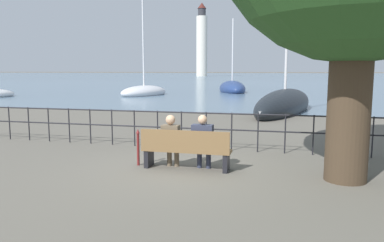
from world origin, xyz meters
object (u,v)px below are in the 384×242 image
Objects in this scene: seated_person_right at (203,140)px; sailboat_3 at (285,105)px; sailboat_2 at (144,92)px; sailboat_4 at (232,89)px; closed_umbrella at (138,145)px; park_bench at (186,150)px; harbor_lighthouse at (202,42)px; seated_person_left at (171,139)px.

seated_person_right is 12.45m from sailboat_3.
sailboat_2 is 16.26m from sailboat_3.
sailboat_4 is (-3.44, 29.98, -0.33)m from seated_person_right.
sailboat_3 is at bearing -90.38° from sailboat_4.
sailboat_3 is at bearing 75.06° from closed_umbrella.
harbor_lighthouse is at bearing 102.24° from park_bench.
harbor_lighthouse is at bearing 102.10° from seated_person_left.
closed_umbrella is 12.73m from sailboat_3.
sailboat_3 is at bearing -75.56° from harbor_lighthouse.
seated_person_right is (0.36, 0.08, 0.23)m from park_bench.
sailboat_4 is (-2.72, 29.98, -0.32)m from seated_person_left.
seated_person_left is 134.64m from harbor_lighthouse.
sailboat_2 is at bearing 112.50° from seated_person_left.
sailboat_2 is 0.99× the size of sailboat_3.
sailboat_4 is 0.29× the size of harbor_lighthouse.
closed_umbrella is at bearing 178.76° from seated_person_left.
seated_person_left is 0.15× the size of sailboat_4.
sailboat_4 is (-3.08, 30.06, -0.09)m from park_bench.
seated_person_right reaches higher than closed_umbrella.
park_bench is at bearing -100.92° from sailboat_4.
park_bench is 0.44m from seated_person_right.
harbor_lighthouse is (-30.59, 118.82, 12.17)m from sailboat_3.
park_bench is 0.44m from seated_person_left.
sailboat_2 is at bearing 113.19° from park_bench.
seated_person_right is 134.80m from harbor_lighthouse.
harbor_lighthouse reaches higher than seated_person_left.
sailboat_2 is 1.19× the size of sailboat_4.
sailboat_4 is (6.89, 6.78, 0.05)m from sailboat_2.
harbor_lighthouse is (-28.11, 131.14, 11.88)m from seated_person_left.
seated_person_left is 0.13× the size of sailboat_2.
sailboat_4 is at bearing 96.55° from seated_person_right.
closed_umbrella is at bearing 179.23° from seated_person_right.
park_bench is 1.62× the size of seated_person_right.
closed_umbrella is (-1.53, 0.02, -0.20)m from seated_person_right.
park_bench is 12.58m from sailboat_3.
closed_umbrella is at bearing -91.49° from sailboat_3.
seated_person_left is at bearing -87.92° from sailboat_3.
sailboat_3 is 18.41m from sailboat_4.
seated_person_right is 30.18m from sailboat_4.
sailboat_3 is (1.75, 12.32, -0.30)m from seated_person_right.
harbor_lighthouse is (-25.39, 101.15, 12.20)m from sailboat_4.
sailboat_4 reaches higher than closed_umbrella.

